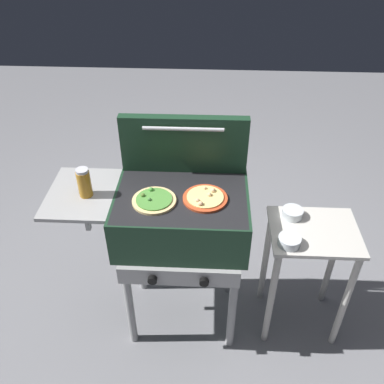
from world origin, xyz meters
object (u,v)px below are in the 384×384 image
at_px(grill, 179,219).
at_px(prep_table, 308,258).
at_px(pizza_cheese, 205,198).
at_px(topping_bowl_near, 289,241).
at_px(pizza_veggie, 154,200).
at_px(sauce_jar, 84,183).
at_px(topping_bowl_far, 292,213).

bearing_deg(grill, prep_table, 0.37).
bearing_deg(pizza_cheese, topping_bowl_near, -11.32).
xyz_separation_m(pizza_veggie, prep_table, (0.78, 0.05, -0.40)).
xyz_separation_m(grill, sauce_jar, (-0.44, -0.02, 0.22)).
bearing_deg(prep_table, topping_bowl_far, 135.16).
xyz_separation_m(pizza_veggie, topping_bowl_near, (0.64, -0.05, -0.18)).
xyz_separation_m(topping_bowl_near, topping_bowl_far, (0.04, 0.21, -0.00)).
bearing_deg(pizza_cheese, sauce_jar, 179.41).
relative_size(pizza_cheese, topping_bowl_far, 1.96).
relative_size(sauce_jar, prep_table, 0.21).
bearing_deg(grill, topping_bowl_near, -11.11).
relative_size(sauce_jar, topping_bowl_far, 1.37).
height_order(pizza_veggie, pizza_cheese, pizza_cheese).
distance_m(pizza_veggie, sauce_jar, 0.33).
height_order(grill, topping_bowl_far, grill).
xyz_separation_m(grill, prep_table, (0.67, 0.00, -0.25)).
bearing_deg(pizza_cheese, topping_bowl_far, 15.84).
height_order(grill, pizza_cheese, pizza_cheese).
relative_size(grill, prep_table, 1.36).
distance_m(grill, pizza_cheese, 0.20).
bearing_deg(topping_bowl_far, topping_bowl_near, -101.93).
relative_size(sauce_jar, topping_bowl_near, 1.35).
distance_m(grill, prep_table, 0.72).
height_order(prep_table, topping_bowl_near, topping_bowl_near).
height_order(topping_bowl_near, topping_bowl_far, same).
bearing_deg(topping_bowl_far, prep_table, -44.84).
bearing_deg(sauce_jar, pizza_veggie, -5.77).
distance_m(grill, sauce_jar, 0.49).
height_order(grill, prep_table, grill).
distance_m(sauce_jar, topping_bowl_far, 1.05).
bearing_deg(grill, sauce_jar, -177.69).
xyz_separation_m(sauce_jar, prep_table, (1.11, 0.02, -0.46)).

